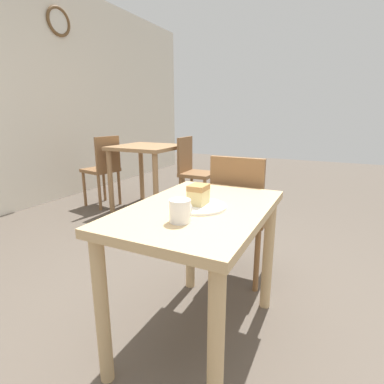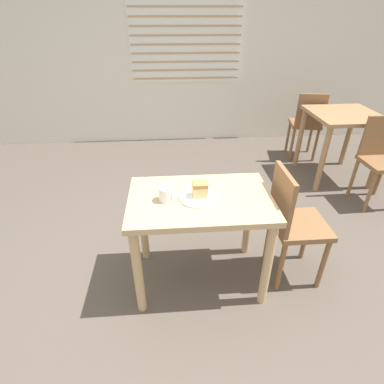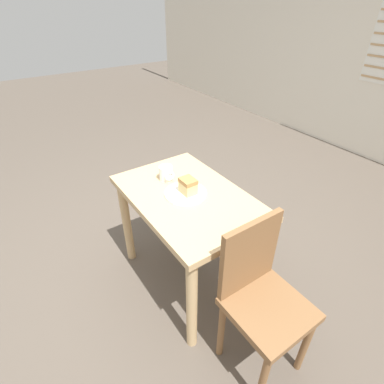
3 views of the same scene
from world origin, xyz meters
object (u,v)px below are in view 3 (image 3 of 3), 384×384
(dining_table_near, at_px, (188,212))
(chair_near_window, at_px, (261,296))
(plate, at_px, (186,193))
(cake_slice, at_px, (188,186))
(coffee_mug, at_px, (166,173))

(dining_table_near, height_order, chair_near_window, chair_near_window)
(plate, height_order, cake_slice, cake_slice)
(dining_table_near, distance_m, chair_near_window, 0.65)
(plate, height_order, coffee_mug, coffee_mug)
(dining_table_near, relative_size, coffee_mug, 9.89)
(dining_table_near, bearing_deg, plate, -155.40)
(cake_slice, relative_size, coffee_mug, 1.03)
(dining_table_near, height_order, coffee_mug, coffee_mug)
(dining_table_near, height_order, plate, plate)
(plate, distance_m, cake_slice, 0.05)
(chair_near_window, distance_m, coffee_mug, 0.91)
(chair_near_window, xyz_separation_m, cake_slice, (-0.65, 0.01, 0.29))
(cake_slice, xyz_separation_m, coffee_mug, (-0.22, -0.02, -0.01))
(cake_slice, bearing_deg, plate, -135.04)
(plate, xyz_separation_m, coffee_mug, (-0.20, -0.01, 0.04))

